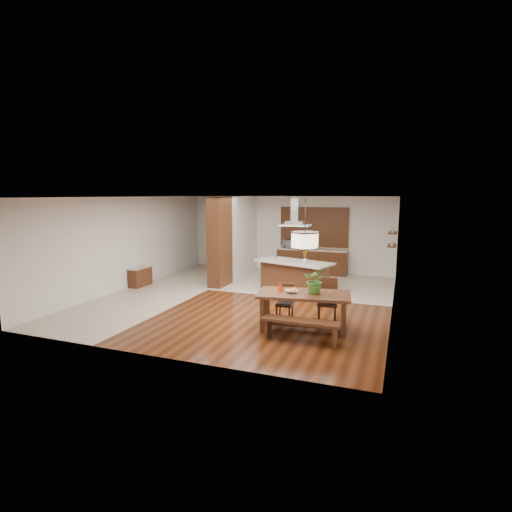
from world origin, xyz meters
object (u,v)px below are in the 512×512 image
at_px(island_cup, 305,261).
at_px(range_hood, 295,211).
at_px(dining_chair_left, 285,302).
at_px(pendant_lantern, 305,229).
at_px(foliage_plant, 316,280).
at_px(microwave, 291,244).
at_px(hallway_console, 140,277).
at_px(dining_chair_right, 327,301).
at_px(fruit_bowl, 292,291).
at_px(kitchen_island, 294,276).
at_px(dining_bench, 300,330).
at_px(dining_table, 304,303).

bearing_deg(island_cup, range_hood, 159.13).
relative_size(dining_chair_left, pendant_lantern, 0.66).
height_order(foliage_plant, microwave, foliage_plant).
height_order(hallway_console, dining_chair_right, dining_chair_right).
height_order(pendant_lantern, island_cup, pendant_lantern).
distance_m(pendant_lantern, range_hood, 3.50).
relative_size(fruit_bowl, kitchen_island, 0.10).
xyz_separation_m(dining_bench, kitchen_island, (-1.21, 4.03, 0.27)).
height_order(dining_bench, fruit_bowl, fruit_bowl).
distance_m(dining_table, range_hood, 3.96).
relative_size(dining_bench, fruit_bowl, 6.24).
xyz_separation_m(pendant_lantern, island_cup, (-0.74, 3.18, -1.23)).
height_order(hallway_console, foliage_plant, foliage_plant).
distance_m(hallway_console, range_hood, 5.46).
height_order(foliage_plant, fruit_bowl, foliage_plant).
distance_m(hallway_console, pendant_lantern, 6.71).
relative_size(hallway_console, dining_bench, 0.55).
xyz_separation_m(dining_table, dining_bench, (0.11, -0.71, -0.39)).
height_order(fruit_bowl, kitchen_island, kitchen_island).
height_order(dining_table, kitchen_island, kitchen_island).
xyz_separation_m(hallway_console, microwave, (4.00, 4.01, 0.80)).
relative_size(dining_bench, dining_chair_right, 1.56).
relative_size(dining_bench, island_cup, 12.06).
xyz_separation_m(hallway_console, kitchen_island, (4.91, 1.03, 0.18)).
xyz_separation_m(dining_chair_right, island_cup, (-1.14, 2.50, 0.50)).
xyz_separation_m(dining_chair_left, fruit_bowl, (0.33, -0.59, 0.43)).
relative_size(dining_bench, microwave, 2.74).
bearing_deg(microwave, range_hood, -50.62).
height_order(dining_chair_right, microwave, microwave).
bearing_deg(dining_chair_right, fruit_bowl, -140.84).
xyz_separation_m(dining_bench, foliage_plant, (0.12, 0.80, 0.90)).
distance_m(dining_table, pendant_lantern, 1.63).
xyz_separation_m(pendant_lantern, foliage_plant, (0.23, 0.08, -1.12)).
distance_m(dining_bench, foliage_plant, 1.21).
relative_size(hallway_console, foliage_plant, 1.52).
height_order(dining_chair_right, fruit_bowl, dining_chair_right).
height_order(dining_chair_right, kitchen_island, dining_chair_right).
bearing_deg(foliage_plant, dining_chair_right, 74.42).
relative_size(hallway_console, kitchen_island, 0.35).
bearing_deg(fruit_bowl, range_hood, 103.91).
distance_m(dining_chair_left, fruit_bowl, 0.80).
bearing_deg(pendant_lantern, foliage_plant, 19.89).
bearing_deg(hallway_console, fruit_bowl, -22.21).
xyz_separation_m(dining_table, microwave, (-2.01, 6.30, 0.50)).
bearing_deg(fruit_bowl, dining_bench, -60.40).
height_order(dining_chair_left, dining_chair_right, dining_chair_right).
relative_size(dining_chair_left, fruit_bowl, 3.36).
relative_size(dining_chair_right, fruit_bowl, 4.01).
height_order(dining_table, fruit_bowl, fruit_bowl).
bearing_deg(dining_bench, range_hood, 106.68).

